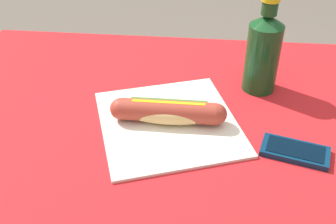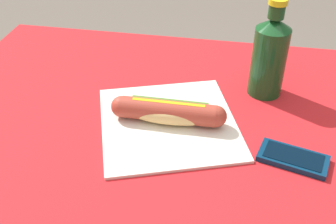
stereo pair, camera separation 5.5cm
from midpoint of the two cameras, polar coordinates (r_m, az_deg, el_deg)
The scene contains 5 objects.
dining_table at distance 0.92m, azimuth 1.43°, elevation -10.23°, with size 1.06×0.86×0.77m.
paper_wrapper at distance 0.84m, azimuth 1.86°, elevation -1.53°, with size 0.27×0.28×0.01m, color silver.
hot_dog at distance 0.83m, azimuth 1.91°, elevation 0.00°, with size 0.24×0.05×0.05m.
cell_phone at distance 0.80m, azimuth 18.82°, elevation -6.12°, with size 0.13×0.09×0.01m.
soda_bottle at distance 0.92m, azimuth 15.53°, elevation 7.58°, with size 0.07×0.07×0.22m.
Camera 2 is at (0.12, -0.63, 1.29)m, focal length 44.10 mm.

